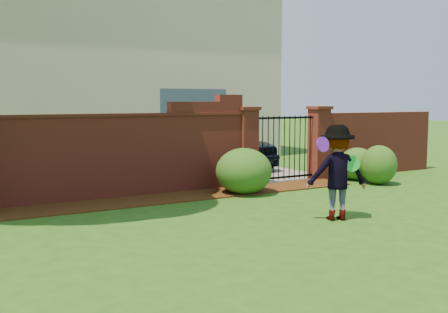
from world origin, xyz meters
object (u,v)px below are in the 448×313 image
frisbee_purple (323,144)px  car (225,143)px  frisbee_green (352,164)px  man (337,173)px

frisbee_purple → car: bearing=72.4°
frisbee_purple → frisbee_green: frisbee_purple is taller
car → frisbee_green: bearing=-105.4°
man → frisbee_green: bearing=152.1°
car → man: bearing=-106.9°
frisbee_purple → frisbee_green: size_ratio=0.92×
car → frisbee_green: 7.45m
car → man: (-1.86, -7.06, 0.07)m
man → frisbee_purple: bearing=36.1°
man → frisbee_green: man is taller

